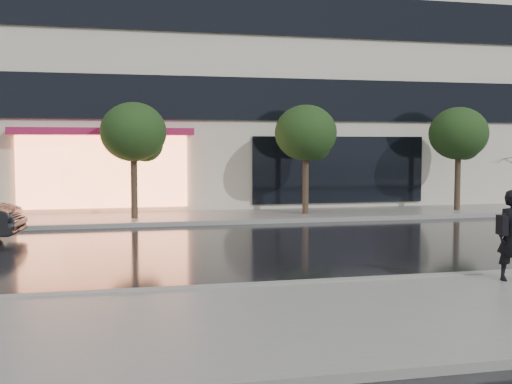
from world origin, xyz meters
name	(u,v)px	position (x,y,z in m)	size (l,w,h in m)	color
ground	(313,276)	(0.00, 0.00, 0.00)	(120.00, 120.00, 0.00)	black
sidewalk_near	(383,316)	(0.00, -3.25, 0.06)	(60.00, 4.50, 0.12)	slate
sidewalk_far	(221,217)	(0.00, 10.25, 0.06)	(60.00, 3.50, 0.12)	slate
curb_near	(331,283)	(0.00, -1.00, 0.07)	(60.00, 0.25, 0.14)	gray
curb_far	(231,222)	(0.00, 8.50, 0.07)	(60.00, 0.25, 0.14)	gray
office_building	(191,4)	(0.00, 17.97, 9.00)	(30.00, 12.76, 18.00)	beige
tree_mid_west	(135,134)	(-2.94, 10.03, 2.92)	(2.20, 2.20, 3.99)	#33261C
tree_mid_east	(307,135)	(3.06, 10.03, 2.92)	(2.20, 2.20, 3.99)	#33261C
tree_far_east	(460,136)	(9.06, 10.03, 2.92)	(2.20, 2.20, 3.99)	#33261C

